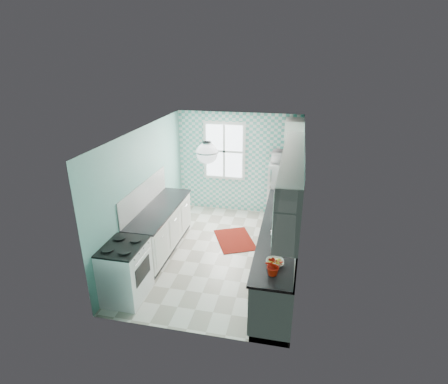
% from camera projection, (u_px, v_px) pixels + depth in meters
% --- Properties ---
extents(floor, '(3.00, 4.40, 0.02)m').
position_uv_depth(floor, '(219.00, 254.00, 7.11)').
color(floor, white).
rests_on(floor, ground).
extents(ceiling, '(3.00, 4.40, 0.02)m').
position_uv_depth(ceiling, '(218.00, 131.00, 6.17)').
color(ceiling, white).
rests_on(ceiling, wall_back).
extents(wall_back, '(3.00, 0.02, 2.50)m').
position_uv_depth(wall_back, '(239.00, 163.00, 8.65)').
color(wall_back, '#67A79D').
rests_on(wall_back, floor).
extents(wall_front, '(3.00, 0.02, 2.50)m').
position_uv_depth(wall_front, '(182.00, 259.00, 4.63)').
color(wall_front, '#67A79D').
rests_on(wall_front, floor).
extents(wall_left, '(0.02, 4.40, 2.50)m').
position_uv_depth(wall_left, '(145.00, 190.00, 6.93)').
color(wall_left, '#67A79D').
rests_on(wall_left, floor).
extents(wall_right, '(0.02, 4.40, 2.50)m').
position_uv_depth(wall_right, '(300.00, 203.00, 6.35)').
color(wall_right, '#67A79D').
rests_on(wall_right, floor).
extents(accent_wall, '(3.00, 0.01, 2.50)m').
position_uv_depth(accent_wall, '(238.00, 163.00, 8.63)').
color(accent_wall, '#55B7A9').
rests_on(accent_wall, wall_back).
extents(window, '(1.04, 0.05, 1.44)m').
position_uv_depth(window, '(224.00, 151.00, 8.56)').
color(window, white).
rests_on(window, wall_back).
extents(backsplash_right, '(0.02, 3.60, 0.51)m').
position_uv_depth(backsplash_right, '(298.00, 215.00, 6.01)').
color(backsplash_right, white).
rests_on(backsplash_right, wall_right).
extents(backsplash_left, '(0.02, 2.15, 0.51)m').
position_uv_depth(backsplash_left, '(144.00, 195.00, 6.88)').
color(backsplash_left, white).
rests_on(backsplash_left, wall_left).
extents(upper_cabinets_right, '(0.33, 3.20, 0.90)m').
position_uv_depth(upper_cabinets_right, '(291.00, 180.00, 5.60)').
color(upper_cabinets_right, white).
rests_on(upper_cabinets_right, wall_right).
extents(upper_cabinet_fridge, '(0.40, 0.74, 0.40)m').
position_uv_depth(upper_cabinet_fridge, '(294.00, 128.00, 7.68)').
color(upper_cabinet_fridge, white).
rests_on(upper_cabinet_fridge, wall_right).
extents(ceiling_light, '(0.34, 0.34, 0.35)m').
position_uv_depth(ceiling_light, '(207.00, 153.00, 5.52)').
color(ceiling_light, silver).
rests_on(ceiling_light, ceiling).
extents(base_cabinets_right, '(0.60, 3.60, 0.90)m').
position_uv_depth(base_cabinets_right, '(278.00, 251.00, 6.34)').
color(base_cabinets_right, white).
rests_on(base_cabinets_right, floor).
extents(countertop_right, '(0.63, 3.60, 0.04)m').
position_uv_depth(countertop_right, '(279.00, 228.00, 6.17)').
color(countertop_right, black).
rests_on(countertop_right, base_cabinets_right).
extents(base_cabinets_left, '(0.60, 2.15, 0.90)m').
position_uv_depth(base_cabinets_left, '(161.00, 229.00, 7.10)').
color(base_cabinets_left, white).
rests_on(base_cabinets_left, floor).
extents(countertop_left, '(0.63, 2.15, 0.04)m').
position_uv_depth(countertop_left, '(160.00, 209.00, 6.93)').
color(countertop_left, black).
rests_on(countertop_left, base_cabinets_left).
extents(fridge, '(0.63, 0.63, 1.46)m').
position_uv_depth(fridge, '(281.00, 193.00, 8.23)').
color(fridge, silver).
rests_on(fridge, floor).
extents(stove, '(0.63, 0.79, 0.95)m').
position_uv_depth(stove, '(125.00, 271.00, 5.68)').
color(stove, white).
rests_on(stove, floor).
extents(sink, '(0.51, 0.43, 0.53)m').
position_uv_depth(sink, '(283.00, 204.00, 7.09)').
color(sink, silver).
rests_on(sink, countertop_right).
extents(rug, '(1.10, 1.26, 0.02)m').
position_uv_depth(rug, '(235.00, 240.00, 7.60)').
color(rug, '#710002').
rests_on(rug, floor).
extents(dish_towel, '(0.06, 0.24, 0.37)m').
position_uv_depth(dish_towel, '(268.00, 217.00, 7.56)').
color(dish_towel, '#66AAA5').
rests_on(dish_towel, base_cabinets_right).
extents(fruit_bowl, '(0.27, 0.27, 0.07)m').
position_uv_depth(fruit_bowl, '(275.00, 263.00, 5.04)').
color(fruit_bowl, white).
rests_on(fruit_bowl, countertop_right).
extents(potted_plant, '(0.30, 0.27, 0.29)m').
position_uv_depth(potted_plant, '(274.00, 266.00, 4.78)').
color(potted_plant, '#B90F2B').
rests_on(potted_plant, countertop_right).
extents(soap_bottle, '(0.10, 0.10, 0.17)m').
position_uv_depth(soap_bottle, '(286.00, 196.00, 7.24)').
color(soap_bottle, '#8AACB5').
rests_on(soap_bottle, countertop_right).
extents(microwave, '(0.53, 0.38, 0.28)m').
position_uv_depth(microwave, '(284.00, 157.00, 7.91)').
color(microwave, silver).
rests_on(microwave, fridge).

